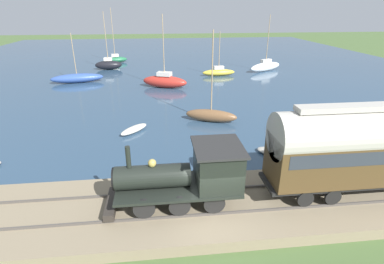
# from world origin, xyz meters

# --- Properties ---
(ground_plane) EXTENTS (200.00, 200.00, 0.00)m
(ground_plane) POSITION_xyz_m (0.00, 0.00, 0.00)
(ground_plane) COLOR #476033
(harbor_water) EXTENTS (80.00, 80.00, 0.01)m
(harbor_water) POSITION_xyz_m (43.81, 0.00, 0.00)
(harbor_water) COLOR #2D4760
(harbor_water) RESTS_ON ground
(rail_embankment) EXTENTS (5.28, 56.00, 0.65)m
(rail_embankment) POSITION_xyz_m (0.87, 0.00, 0.26)
(rail_embankment) COLOR #84755B
(rail_embankment) RESTS_ON ground
(steam_locomotive) EXTENTS (2.48, 6.03, 2.93)m
(steam_locomotive) POSITION_xyz_m (0.87, 0.83, 2.19)
(steam_locomotive) COLOR black
(steam_locomotive) RESTS_ON rail_embankment
(passenger_coach) EXTENTS (2.21, 10.38, 4.38)m
(passenger_coach) POSITION_xyz_m (0.87, -7.76, 3.07)
(passenger_coach) COLOR black
(passenger_coach) RESTS_ON rail_embankment
(sailboat_green) EXTENTS (2.20, 4.16, 8.71)m
(sailboat_green) POSITION_xyz_m (42.62, 9.30, 0.60)
(sailboat_green) COLOR #236B42
(sailboat_green) RESTS_ON harbor_water
(sailboat_white) EXTENTS (3.83, 5.78, 7.86)m
(sailboat_white) POSITION_xyz_m (32.55, -13.74, 0.73)
(sailboat_white) COLOR white
(sailboat_white) RESTS_ON harbor_water
(sailboat_brown) EXTENTS (2.55, 4.41, 7.32)m
(sailboat_brown) POSITION_xyz_m (12.63, -2.10, 0.57)
(sailboat_brown) COLOR brown
(sailboat_brown) RESTS_ON harbor_water
(sailboat_red) EXTENTS (3.54, 5.64, 8.16)m
(sailboat_red) POSITION_xyz_m (24.49, 1.40, 0.77)
(sailboat_red) COLOR #B72D23
(sailboat_red) RESTS_ON harbor_water
(sailboat_yellow) EXTENTS (1.34, 4.60, 5.84)m
(sailboat_yellow) POSITION_xyz_m (30.20, -6.22, 0.54)
(sailboat_yellow) COLOR gold
(sailboat_yellow) RESTS_ON harbor_water
(sailboat_black) EXTENTS (1.78, 4.04, 8.25)m
(sailboat_black) POSITION_xyz_m (36.46, 9.55, 0.76)
(sailboat_black) COLOR black
(sailboat_black) RESTS_ON harbor_water
(sailboat_blue) EXTENTS (2.71, 6.52, 6.00)m
(sailboat_blue) POSITION_xyz_m (28.22, 12.29, 0.59)
(sailboat_blue) COLOR #335199
(sailboat_blue) RESTS_ON harbor_water
(rowboat_off_pier) EXTENTS (1.99, 2.07, 0.31)m
(rowboat_off_pier) POSITION_xyz_m (6.29, -4.97, 0.16)
(rowboat_off_pier) COLOR #B7B2A3
(rowboat_off_pier) RESTS_ON harbor_water
(rowboat_mid_harbor) EXTENTS (2.20, 2.98, 0.54)m
(rowboat_mid_harbor) POSITION_xyz_m (9.57, -10.91, 0.28)
(rowboat_mid_harbor) COLOR beige
(rowboat_mid_harbor) RESTS_ON harbor_water
(rowboat_far_out) EXTENTS (2.48, 2.30, 0.47)m
(rowboat_far_out) POSITION_xyz_m (11.00, 4.16, 0.24)
(rowboat_far_out) COLOR beige
(rowboat_far_out) RESTS_ON harbor_water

